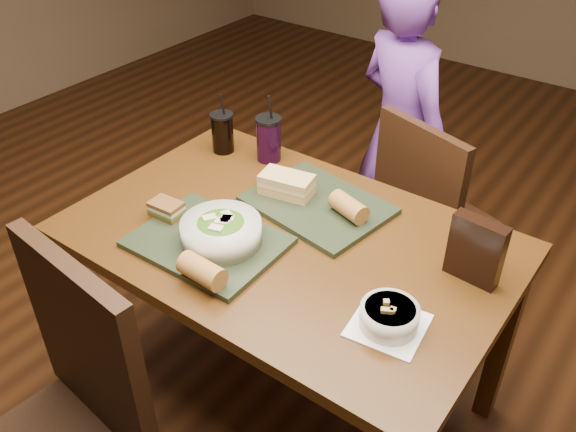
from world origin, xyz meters
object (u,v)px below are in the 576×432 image
object	(u,v)px
tray_near	(208,242)
baguette_far	(349,207)
chair_near	(67,425)
sandwich_near	(166,209)
diner	(400,136)
sandwich_far	(287,184)
cup_berry	(269,139)
soup_bowl	(389,316)
cup_cola	(223,132)
chip_bag	(476,250)
salad_bowl	(221,230)
baguette_near	(202,271)
chair_far	(423,213)
dining_table	(288,259)
tray_far	(318,205)

from	to	relation	value
tray_near	baguette_far	bearing A→B (deg)	52.66
chair_near	sandwich_near	bearing A→B (deg)	110.41
baguette_far	chair_near	bearing A→B (deg)	-104.01
diner	sandwich_far	bearing A→B (deg)	109.64
cup_berry	tray_near	bearing A→B (deg)	-71.99
soup_bowl	cup_cola	size ratio (longest dim) A/B	0.87
baguette_far	chip_bag	size ratio (longest dim) A/B	0.65
diner	chip_bag	world-z (taller)	diner
salad_bowl	chair_near	bearing A→B (deg)	-90.28
chip_bag	sandwich_far	bearing A→B (deg)	-177.42
tray_near	cup_berry	size ratio (longest dim) A/B	1.68
chair_near	soup_bowl	xyz separation A→B (m)	(0.55, 0.59, 0.22)
tray_near	soup_bowl	bearing A→B (deg)	2.18
sandwich_far	baguette_near	xyz separation A→B (m)	(0.07, -0.47, -0.00)
chair_far	diner	size ratio (longest dim) A/B	0.68
baguette_far	sandwich_near	bearing A→B (deg)	-143.80
cup_cola	cup_berry	world-z (taller)	cup_berry
chair_far	chair_near	bearing A→B (deg)	-100.72
dining_table	diner	world-z (taller)	diner
chair_near	cup_berry	xyz separation A→B (m)	(-0.20, 1.07, 0.27)
tray_near	sandwich_far	world-z (taller)	sandwich_far
tray_far	dining_table	bearing A→B (deg)	-86.17
chair_far	cup_cola	world-z (taller)	cup_cola
chair_near	tray_near	distance (m)	0.61
tray_near	cup_berry	distance (m)	0.53
diner	tray_far	xyz separation A→B (m)	(0.07, -0.71, 0.08)
tray_far	sandwich_near	bearing A→B (deg)	-135.19
baguette_near	diner	bearing A→B (deg)	91.66
tray_far	sandwich_far	distance (m)	0.12
dining_table	chair_far	bearing A→B (deg)	78.02
chair_near	salad_bowl	bearing A→B (deg)	89.72
baguette_near	cup_cola	size ratio (longest dim) A/B	0.58
cup_berry	baguette_far	bearing A→B (deg)	-19.81
soup_bowl	sandwich_far	world-z (taller)	sandwich_far
salad_bowl	baguette_near	distance (m)	0.18
soup_bowl	sandwich_near	world-z (taller)	soup_bowl
tray_near	chip_bag	size ratio (longest dim) A/B	2.20
chip_bag	cup_cola	bearing A→B (deg)	176.80
dining_table	sandwich_near	distance (m)	0.40
chair_far	cup_berry	distance (m)	0.67
chair_far	baguette_near	world-z (taller)	chair_far
sandwich_far	baguette_near	size ratio (longest dim) A/B	1.39
tray_far	soup_bowl	world-z (taller)	soup_bowl
soup_bowl	tray_near	bearing A→B (deg)	-177.82
tray_near	sandwich_far	distance (m)	0.34
chair_far	baguette_far	size ratio (longest dim) A/B	7.36
chair_near	chair_far	xyz separation A→B (m)	(0.27, 1.43, -0.05)
sandwich_far	diner	bearing A→B (deg)	86.97
tray_far	chair_near	bearing A→B (deg)	-97.07
salad_bowl	cup_cola	bearing A→B (deg)	130.92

